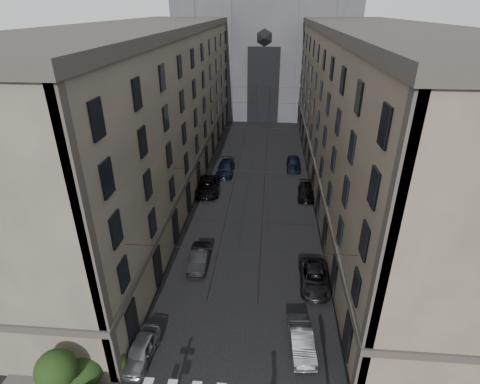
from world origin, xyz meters
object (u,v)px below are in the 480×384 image
(car_left_far, at_px, (226,168))
(car_right_midnear, at_px, (315,278))
(car_right_far, at_px, (294,163))
(gothic_tower, at_px, (266,21))
(car_right_near, at_px, (301,340))
(car_left_midfar, at_px, (208,186))
(car_left_near, at_px, (141,350))
(car_right_midfar, at_px, (306,192))
(car_left_midnear, at_px, (199,258))

(car_left_far, xyz_separation_m, car_right_midnear, (9.94, -22.18, -0.06))
(car_right_far, bearing_deg, gothic_tower, 99.18)
(car_right_near, bearing_deg, car_left_midfar, 108.91)
(car_left_near, height_order, car_right_near, car_right_near)
(gothic_tower, height_order, car_right_far, gothic_tower)
(car_right_midfar, height_order, car_right_far, car_right_far)
(gothic_tower, xyz_separation_m, car_left_midfar, (-5.78, -42.59, -16.99))
(gothic_tower, distance_m, car_right_near, 67.61)
(car_left_near, bearing_deg, car_left_midfar, 94.17)
(car_left_midfar, relative_size, car_left_far, 1.11)
(gothic_tower, bearing_deg, car_right_midfar, -81.77)
(car_left_midfar, bearing_deg, car_right_near, -72.30)
(car_left_near, xyz_separation_m, car_left_far, (1.94, 30.29, 0.08))
(gothic_tower, height_order, car_left_near, gothic_tower)
(car_right_midnear, bearing_deg, car_right_near, -102.02)
(car_right_midnear, distance_m, car_right_far, 24.53)
(car_left_far, relative_size, car_right_far, 1.09)
(car_left_midnear, bearing_deg, gothic_tower, 84.00)
(car_left_far, xyz_separation_m, car_right_far, (9.33, 2.35, 0.06))
(car_right_near, bearing_deg, car_left_far, 101.64)
(gothic_tower, height_order, car_left_far, gothic_tower)
(car_left_far, xyz_separation_m, car_right_near, (8.46, -28.61, -0.06))
(car_left_far, distance_m, car_right_far, 9.62)
(car_left_near, distance_m, car_right_midnear, 14.39)
(car_left_midnear, relative_size, car_right_midfar, 0.96)
(car_right_near, height_order, car_right_far, car_right_far)
(car_left_far, bearing_deg, car_left_near, -93.97)
(car_left_near, xyz_separation_m, car_right_near, (10.40, 1.68, 0.02))
(gothic_tower, relative_size, car_right_midnear, 11.51)
(car_left_near, distance_m, car_left_far, 30.35)
(car_left_near, height_order, car_right_far, car_right_far)
(car_left_midnear, height_order, car_right_midnear, car_left_midnear)
(car_left_near, relative_size, car_right_midfar, 0.87)
(gothic_tower, xyz_separation_m, car_left_midnear, (-4.20, -56.99, -17.07))
(car_left_midnear, bearing_deg, car_right_midfar, 51.90)
(car_left_midnear, bearing_deg, car_right_far, 65.98)
(car_left_far, height_order, car_right_near, car_left_far)
(gothic_tower, xyz_separation_m, car_left_far, (-4.26, -36.67, -17.04))
(car_left_midfar, distance_m, car_right_far, 13.64)
(car_left_midnear, relative_size, car_right_near, 1.03)
(car_left_midfar, height_order, car_right_midfar, car_left_midfar)
(gothic_tower, distance_m, car_left_midfar, 46.22)
(gothic_tower, relative_size, car_left_midfar, 9.93)
(car_left_midnear, bearing_deg, car_right_midnear, -12.41)
(gothic_tower, height_order, car_left_midfar, gothic_tower)
(car_right_near, relative_size, car_right_midnear, 0.85)
(car_right_midfar, bearing_deg, car_left_near, -113.26)
(car_left_midnear, bearing_deg, car_left_midfar, 94.47)
(car_left_near, bearing_deg, car_right_near, 14.32)
(car_right_near, xyz_separation_m, car_right_far, (0.87, 30.96, 0.12))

